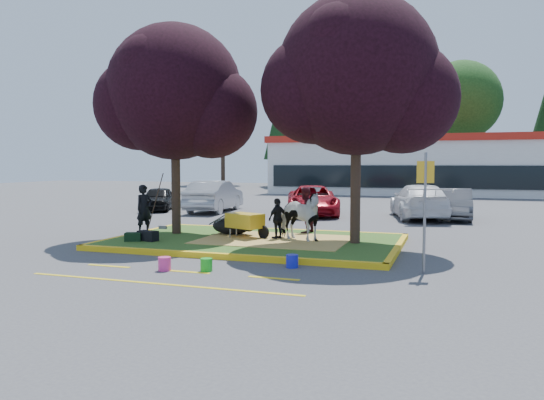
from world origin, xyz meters
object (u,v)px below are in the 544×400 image
(wheelbarrow, at_px, (245,221))
(sign_post, at_px, (425,199))
(cow, at_px, (298,216))
(bucket_pink, at_px, (165,264))
(handler, at_px, (144,209))
(bucket_green, at_px, (206,265))
(calf, at_px, (231,226))
(car_silver, at_px, (214,196))
(bucket_blue, at_px, (292,261))
(car_black, at_px, (158,199))

(wheelbarrow, xyz_separation_m, sign_post, (5.24, -2.83, 0.96))
(cow, relative_size, bucket_pink, 5.56)
(handler, xyz_separation_m, bucket_green, (4.07, -3.98, -0.78))
(calf, xyz_separation_m, bucket_pink, (0.50, -4.90, -0.27))
(sign_post, height_order, car_silver, sign_post)
(bucket_pink, height_order, bucket_blue, bucket_pink)
(bucket_green, bearing_deg, handler, 135.68)
(calf, distance_m, car_silver, 9.48)
(cow, height_order, car_black, cow)
(wheelbarrow, bearing_deg, car_black, 157.06)
(calf, relative_size, bucket_blue, 4.17)
(bucket_green, bearing_deg, wheelbarrow, 99.95)
(sign_post, bearing_deg, cow, 129.70)
(sign_post, bearing_deg, car_black, 126.62)
(wheelbarrow, height_order, car_silver, car_silver)
(wheelbarrow, distance_m, car_black, 11.82)
(cow, xyz_separation_m, bucket_blue, (0.73, -3.05, -0.71))
(sign_post, bearing_deg, bucket_blue, 173.25)
(wheelbarrow, distance_m, bucket_green, 4.21)
(wheelbarrow, xyz_separation_m, bucket_pink, (-0.17, -4.37, -0.50))
(handler, bearing_deg, bucket_green, -111.01)
(car_silver, bearing_deg, handler, 95.39)
(wheelbarrow, relative_size, bucket_pink, 6.28)
(calf, bearing_deg, handler, 177.62)
(sign_post, bearing_deg, car_silver, 118.79)
(calf, height_order, car_silver, car_silver)
(cow, height_order, sign_post, sign_post)
(handler, relative_size, bucket_pink, 5.08)
(sign_post, xyz_separation_m, bucket_green, (-4.52, -1.29, -1.46))
(bucket_green, height_order, bucket_pink, bucket_pink)
(handler, relative_size, bucket_blue, 5.19)
(bucket_pink, distance_m, car_black, 15.21)
(car_black, bearing_deg, calf, -68.22)
(car_black, bearing_deg, bucket_pink, -79.39)
(bucket_blue, bearing_deg, wheelbarrow, 127.31)
(calf, bearing_deg, bucket_blue, -66.85)
(sign_post, distance_m, bucket_green, 4.92)
(bucket_pink, bearing_deg, cow, 66.88)
(bucket_pink, bearing_deg, bucket_green, 15.33)
(wheelbarrow, xyz_separation_m, car_silver, (-5.15, 8.89, 0.11))
(cow, xyz_separation_m, sign_post, (3.58, -2.75, 0.74))
(calf, height_order, wheelbarrow, wheelbarrow)
(sign_post, distance_m, car_black, 17.60)
(sign_post, bearing_deg, bucket_green, -176.82)
(cow, distance_m, car_silver, 11.26)
(cow, xyz_separation_m, car_black, (-9.76, 8.69, -0.27))
(wheelbarrow, bearing_deg, sign_post, -4.57)
(bucket_pink, bearing_deg, car_black, 121.41)
(cow, distance_m, bucket_pink, 4.71)
(car_black, bearing_deg, cow, -62.50)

